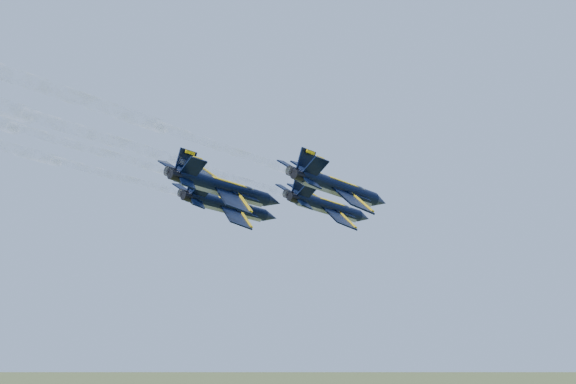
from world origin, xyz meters
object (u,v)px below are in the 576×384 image
Objects in this scene: jet_lead at (329,207)px; jet_slot at (226,188)px; jet_left at (230,206)px; jet_right at (340,188)px.

jet_lead is 1.00× the size of jet_slot.
jet_lead is at bearing 48.18° from jet_left.
jet_right is 1.00× the size of jet_slot.
jet_right is at bearing -42.28° from jet_lead.
jet_lead and jet_left have the same top height.
jet_right is (9.40, -11.54, 0.00)m from jet_lead.
jet_left and jet_right have the same top height.
jet_left is 1.00× the size of jet_right.
jet_lead and jet_slot have the same top height.
jet_right and jet_slot have the same top height.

